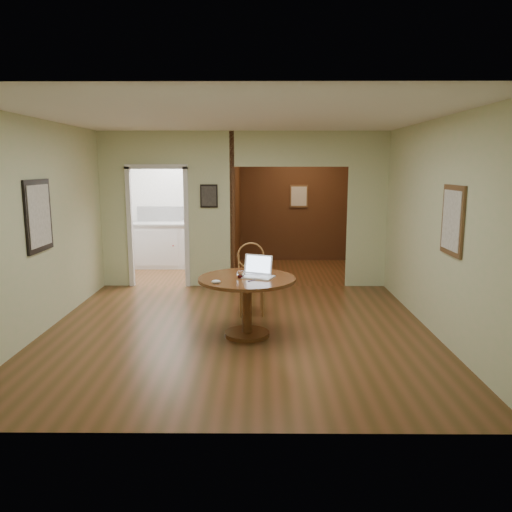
{
  "coord_description": "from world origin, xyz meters",
  "views": [
    {
      "loc": [
        0.28,
        -6.18,
        2.11
      ],
      "look_at": [
        0.23,
        -0.2,
        1.03
      ],
      "focal_mm": 35.0,
      "sensor_mm": 36.0,
      "label": 1
    }
  ],
  "objects_px": {
    "chair": "(251,274)",
    "closed_laptop": "(258,275)",
    "dining_table": "(247,293)",
    "open_laptop": "(258,271)"
  },
  "relations": [
    {
      "from": "chair",
      "to": "closed_laptop",
      "type": "relative_size",
      "value": 3.2
    },
    {
      "from": "dining_table",
      "to": "open_laptop",
      "type": "height_order",
      "value": "open_laptop"
    },
    {
      "from": "dining_table",
      "to": "chair",
      "type": "height_order",
      "value": "chair"
    },
    {
      "from": "dining_table",
      "to": "closed_laptop",
      "type": "xyz_separation_m",
      "value": [
        0.13,
        0.1,
        0.21
      ]
    },
    {
      "from": "dining_table",
      "to": "closed_laptop",
      "type": "relative_size",
      "value": 3.77
    },
    {
      "from": "chair",
      "to": "open_laptop",
      "type": "bearing_deg",
      "value": -86.46
    },
    {
      "from": "closed_laptop",
      "to": "open_laptop",
      "type": "bearing_deg",
      "value": -85.68
    },
    {
      "from": "dining_table",
      "to": "chair",
      "type": "relative_size",
      "value": 1.18
    },
    {
      "from": "open_laptop",
      "to": "closed_laptop",
      "type": "bearing_deg",
      "value": 122.92
    },
    {
      "from": "chair",
      "to": "open_laptop",
      "type": "height_order",
      "value": "chair"
    }
  ]
}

